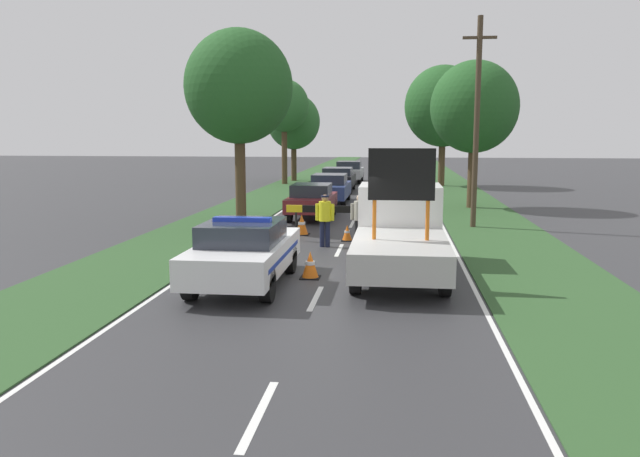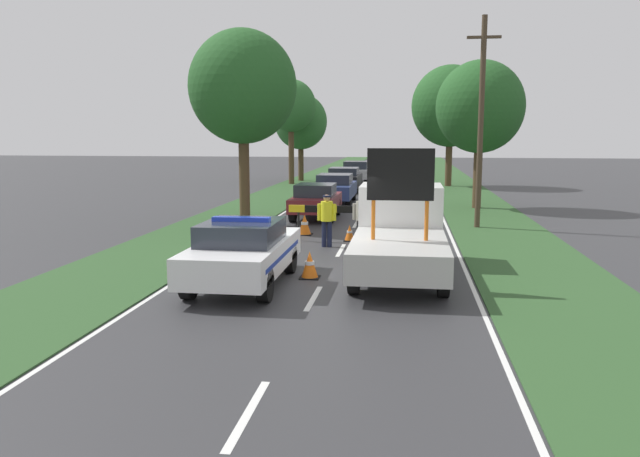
{
  "view_description": "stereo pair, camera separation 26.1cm",
  "coord_description": "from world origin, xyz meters",
  "px_view_note": "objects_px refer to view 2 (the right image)",
  "views": [
    {
      "loc": [
        1.63,
        -14.33,
        3.44
      ],
      "look_at": [
        -0.22,
        1.01,
        1.1
      ],
      "focal_mm": 35.0,
      "sensor_mm": 36.0,
      "label": 1
    },
    {
      "loc": [
        1.89,
        -14.29,
        3.44
      ],
      "look_at": [
        -0.22,
        1.01,
        1.1
      ],
      "focal_mm": 35.0,
      "sensor_mm": 36.0,
      "label": 2
    }
  ],
  "objects_px": {
    "pedestrian_civilian": "(362,216)",
    "roadside_tree_near_right": "(450,106)",
    "queued_car_hatch_blue": "(335,188)",
    "queued_car_sedan_silver": "(356,171)",
    "police_car": "(243,251)",
    "traffic_cone_near_police": "(350,233)",
    "police_officer": "(327,216)",
    "queued_car_sedan_black": "(344,179)",
    "traffic_cone_near_truck": "(414,227)",
    "roadside_tree_near_left": "(243,87)",
    "work_truck": "(400,231)",
    "roadside_tree_mid_left": "(480,107)",
    "queued_car_wagon_maroon": "(316,200)",
    "road_barrier": "(337,212)",
    "traffic_cone_behind_barrier": "(305,225)",
    "traffic_cone_centre_front": "(310,265)",
    "roadside_tree_mid_right": "(301,122)",
    "roadside_tree_far_left": "(291,106)",
    "utility_pole": "(481,121)"
  },
  "relations": [
    {
      "from": "road_barrier",
      "to": "traffic_cone_near_truck",
      "type": "bearing_deg",
      "value": 30.96
    },
    {
      "from": "queued_car_wagon_maroon",
      "to": "roadside_tree_mid_left",
      "type": "relative_size",
      "value": 0.59
    },
    {
      "from": "pedestrian_civilian",
      "to": "queued_car_sedan_silver",
      "type": "bearing_deg",
      "value": 114.98
    },
    {
      "from": "work_truck",
      "to": "traffic_cone_near_truck",
      "type": "distance_m",
      "value": 5.77
    },
    {
      "from": "pedestrian_civilian",
      "to": "queued_car_sedan_silver",
      "type": "xyz_separation_m",
      "value": [
        -2.23,
        25.67,
        -0.14
      ]
    },
    {
      "from": "work_truck",
      "to": "pedestrian_civilian",
      "type": "xyz_separation_m",
      "value": [
        -1.22,
        3.65,
        -0.1
      ]
    },
    {
      "from": "roadside_tree_mid_right",
      "to": "queued_car_sedan_black",
      "type": "bearing_deg",
      "value": -63.2
    },
    {
      "from": "traffic_cone_near_truck",
      "to": "queued_car_sedan_silver",
      "type": "relative_size",
      "value": 0.14
    },
    {
      "from": "police_car",
      "to": "roadside_tree_mid_left",
      "type": "height_order",
      "value": "roadside_tree_mid_left"
    },
    {
      "from": "work_truck",
      "to": "roadside_tree_mid_left",
      "type": "bearing_deg",
      "value": -100.64
    },
    {
      "from": "pedestrian_civilian",
      "to": "roadside_tree_near_right",
      "type": "xyz_separation_m",
      "value": [
        4.12,
        23.04,
        4.31
      ]
    },
    {
      "from": "roadside_tree_mid_left",
      "to": "work_truck",
      "type": "bearing_deg",
      "value": -103.52
    },
    {
      "from": "traffic_cone_near_police",
      "to": "queued_car_wagon_maroon",
      "type": "bearing_deg",
      "value": 109.53
    },
    {
      "from": "police_car",
      "to": "roadside_tree_near_left",
      "type": "bearing_deg",
      "value": 100.37
    },
    {
      "from": "road_barrier",
      "to": "roadside_tree_far_left",
      "type": "relative_size",
      "value": 0.44
    },
    {
      "from": "queued_car_wagon_maroon",
      "to": "roadside_tree_near_right",
      "type": "relative_size",
      "value": 0.51
    },
    {
      "from": "pedestrian_civilian",
      "to": "roadside_tree_near_right",
      "type": "distance_m",
      "value": 23.8
    },
    {
      "from": "traffic_cone_centre_front",
      "to": "utility_pole",
      "type": "height_order",
      "value": "utility_pole"
    },
    {
      "from": "police_officer",
      "to": "traffic_cone_behind_barrier",
      "type": "bearing_deg",
      "value": -48.99
    },
    {
      "from": "queued_car_sedan_silver",
      "to": "police_car",
      "type": "bearing_deg",
      "value": 89.83
    },
    {
      "from": "road_barrier",
      "to": "work_truck",
      "type": "bearing_deg",
      "value": -63.49
    },
    {
      "from": "pedestrian_civilian",
      "to": "queued_car_sedan_black",
      "type": "bearing_deg",
      "value": 117.35
    },
    {
      "from": "roadside_tree_mid_left",
      "to": "queued_car_wagon_maroon",
      "type": "bearing_deg",
      "value": -147.07
    },
    {
      "from": "police_officer",
      "to": "roadside_tree_near_right",
      "type": "height_order",
      "value": "roadside_tree_near_right"
    },
    {
      "from": "queued_car_hatch_blue",
      "to": "queued_car_sedan_silver",
      "type": "relative_size",
      "value": 0.98
    },
    {
      "from": "queued_car_wagon_maroon",
      "to": "police_officer",
      "type": "bearing_deg",
      "value": 101.15
    },
    {
      "from": "traffic_cone_behind_barrier",
      "to": "queued_car_hatch_blue",
      "type": "distance_m",
      "value": 10.18
    },
    {
      "from": "police_officer",
      "to": "traffic_cone_near_police",
      "type": "distance_m",
      "value": 1.49
    },
    {
      "from": "roadside_tree_near_right",
      "to": "traffic_cone_near_police",
      "type": "bearing_deg",
      "value": -101.58
    },
    {
      "from": "traffic_cone_near_police",
      "to": "roadside_tree_near_left",
      "type": "xyz_separation_m",
      "value": [
        -4.37,
        3.37,
        4.93
      ]
    },
    {
      "from": "police_officer",
      "to": "roadside_tree_near_left",
      "type": "height_order",
      "value": "roadside_tree_near_left"
    },
    {
      "from": "queued_car_sedan_silver",
      "to": "roadside_tree_mid_right",
      "type": "height_order",
      "value": "roadside_tree_mid_right"
    },
    {
      "from": "pedestrian_civilian",
      "to": "roadside_tree_far_left",
      "type": "height_order",
      "value": "roadside_tree_far_left"
    },
    {
      "from": "queued_car_sedan_black",
      "to": "utility_pole",
      "type": "height_order",
      "value": "utility_pole"
    },
    {
      "from": "roadside_tree_near_left",
      "to": "roadside_tree_mid_right",
      "type": "xyz_separation_m",
      "value": [
        -1.57,
        22.29,
        -0.85
      ]
    },
    {
      "from": "police_car",
      "to": "roadside_tree_mid_right",
      "type": "height_order",
      "value": "roadside_tree_mid_right"
    },
    {
      "from": "police_car",
      "to": "queued_car_hatch_blue",
      "type": "relative_size",
      "value": 1.02
    },
    {
      "from": "traffic_cone_near_police",
      "to": "queued_car_sedan_black",
      "type": "relative_size",
      "value": 0.12
    },
    {
      "from": "work_truck",
      "to": "traffic_cone_near_police",
      "type": "xyz_separation_m",
      "value": [
        -1.66,
        4.42,
        -0.78
      ]
    },
    {
      "from": "roadside_tree_far_left",
      "to": "police_officer",
      "type": "bearing_deg",
      "value": -76.99
    },
    {
      "from": "traffic_cone_centre_front",
      "to": "roadside_tree_mid_right",
      "type": "relative_size",
      "value": 0.1
    },
    {
      "from": "police_officer",
      "to": "work_truck",
      "type": "bearing_deg",
      "value": 140.47
    },
    {
      "from": "queued_car_sedan_black",
      "to": "traffic_cone_centre_front",
      "type": "bearing_deg",
      "value": 93.61
    },
    {
      "from": "traffic_cone_near_police",
      "to": "utility_pole",
      "type": "distance_m",
      "value": 6.72
    },
    {
      "from": "traffic_cone_near_police",
      "to": "roadside_tree_mid_left",
      "type": "xyz_separation_m",
      "value": [
        5.07,
        9.77,
        4.4
      ]
    },
    {
      "from": "police_officer",
      "to": "roadside_tree_near_right",
      "type": "bearing_deg",
      "value": -86.84
    },
    {
      "from": "police_officer",
      "to": "queued_car_sedan_black",
      "type": "relative_size",
      "value": 0.36
    },
    {
      "from": "traffic_cone_near_truck",
      "to": "roadside_tree_near_right",
      "type": "xyz_separation_m",
      "value": [
        2.46,
        20.99,
        4.94
      ]
    },
    {
      "from": "traffic_cone_near_police",
      "to": "queued_car_sedan_silver",
      "type": "height_order",
      "value": "queued_car_sedan_silver"
    },
    {
      "from": "pedestrian_civilian",
      "to": "queued_car_hatch_blue",
      "type": "relative_size",
      "value": 0.35
    }
  ]
}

